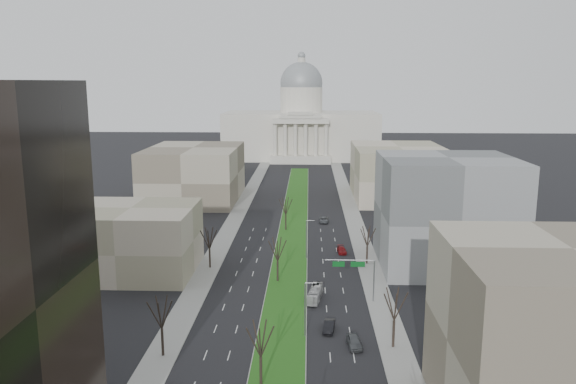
% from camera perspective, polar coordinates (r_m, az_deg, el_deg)
% --- Properties ---
extents(ground, '(600.00, 600.00, 0.00)m').
position_cam_1_polar(ground, '(153.23, 0.52, -3.92)').
color(ground, black).
rests_on(ground, ground).
extents(median, '(8.00, 222.03, 0.20)m').
position_cam_1_polar(median, '(152.23, 0.51, -3.99)').
color(median, '#999993').
rests_on(median, ground).
extents(sidewalk_left, '(5.00, 330.00, 0.15)m').
position_cam_1_polar(sidewalk_left, '(130.98, -7.52, -6.63)').
color(sidewalk_left, gray).
rests_on(sidewalk_left, ground).
extents(sidewalk_right, '(5.00, 330.00, 0.15)m').
position_cam_1_polar(sidewalk_right, '(129.87, 8.00, -6.80)').
color(sidewalk_right, gray).
rests_on(sidewalk_right, ground).
extents(capitol, '(80.00, 46.00, 55.00)m').
position_cam_1_polar(capitol, '(298.45, 1.35, 6.62)').
color(capitol, beige).
rests_on(capitol, ground).
extents(building_beige_left, '(26.00, 22.00, 14.00)m').
position_cam_1_polar(building_beige_left, '(123.31, -15.52, -4.72)').
color(building_beige_left, tan).
rests_on(building_beige_left, ground).
extents(building_tan_right, '(26.00, 24.00, 22.00)m').
position_cam_1_polar(building_tan_right, '(72.49, 26.17, -13.52)').
color(building_tan_right, '#786E5C').
rests_on(building_tan_right, ground).
extents(building_grey_right, '(28.00, 26.00, 24.00)m').
position_cam_1_polar(building_grey_right, '(126.67, 15.73, -1.98)').
color(building_grey_right, slate).
rests_on(building_grey_right, ground).
extents(building_far_left, '(30.00, 40.00, 18.00)m').
position_cam_1_polar(building_far_left, '(194.40, -9.51, 1.87)').
color(building_far_left, '#786E5C').
rests_on(building_far_left, ground).
extents(building_far_right, '(30.00, 40.00, 18.00)m').
position_cam_1_polar(building_far_right, '(197.78, 11.10, 1.97)').
color(building_far_right, tan).
rests_on(building_far_right, ground).
extents(tree_left_mid, '(5.40, 5.40, 9.72)m').
position_cam_1_polar(tree_left_mid, '(85.41, -12.77, -11.76)').
color(tree_left_mid, black).
rests_on(tree_left_mid, ground).
extents(tree_left_far, '(5.28, 5.28, 9.50)m').
position_cam_1_polar(tree_left_far, '(122.38, -8.01, -4.61)').
color(tree_left_far, black).
rests_on(tree_left_far, ground).
extents(tree_right_mid, '(5.52, 5.52, 9.94)m').
position_cam_1_polar(tree_right_mid, '(87.32, 10.79, -11.05)').
color(tree_right_mid, black).
rests_on(tree_right_mid, ground).
extents(tree_right_far, '(5.04, 5.04, 9.07)m').
position_cam_1_polar(tree_right_far, '(125.13, 8.08, -4.41)').
color(tree_right_far, black).
rests_on(tree_right_far, ground).
extents(tree_median_a, '(5.40, 5.40, 9.72)m').
position_cam_1_polar(tree_median_a, '(75.68, -2.81, -14.59)').
color(tree_median_a, black).
rests_on(tree_median_a, ground).
extents(tree_median_b, '(5.40, 5.40, 9.72)m').
position_cam_1_polar(tree_median_b, '(112.96, -1.07, -5.76)').
color(tree_median_b, black).
rests_on(tree_median_b, ground).
extents(tree_median_c, '(5.40, 5.40, 9.72)m').
position_cam_1_polar(tree_median_c, '(151.63, -0.23, -1.36)').
color(tree_median_c, black).
rests_on(tree_median_c, ground).
extents(streetlamp_median_b, '(1.90, 0.20, 9.16)m').
position_cam_1_polar(streetlamp_median_b, '(90.01, 1.77, -11.77)').
color(streetlamp_median_b, gray).
rests_on(streetlamp_median_b, ground).
extents(streetlamp_median_c, '(1.90, 0.20, 9.16)m').
position_cam_1_polar(streetlamp_median_c, '(127.80, 1.90, -4.77)').
color(streetlamp_median_c, gray).
rests_on(streetlamp_median_c, ground).
extents(mast_arm_signs, '(9.12, 0.24, 8.09)m').
position_cam_1_polar(mast_arm_signs, '(104.00, 7.25, -7.88)').
color(mast_arm_signs, gray).
rests_on(mast_arm_signs, ground).
extents(car_grey_near, '(2.45, 5.11, 1.68)m').
position_cam_1_polar(car_grey_near, '(89.28, 6.73, -14.84)').
color(car_grey_near, '#464A4D').
rests_on(car_grey_near, ground).
extents(car_black, '(2.25, 4.94, 1.57)m').
position_cam_1_polar(car_black, '(94.05, 4.18, -13.42)').
color(car_black, black).
rests_on(car_black, ground).
extents(car_red, '(2.38, 4.95, 1.39)m').
position_cam_1_polar(car_red, '(133.97, 5.47, -5.90)').
color(car_red, maroon).
rests_on(car_red, ground).
extents(car_grey_far, '(2.49, 5.29, 1.46)m').
position_cam_1_polar(car_grey_far, '(161.93, 3.65, -2.85)').
color(car_grey_far, '#505458').
rests_on(car_grey_far, ground).
extents(box_van, '(3.19, 8.40, 2.28)m').
position_cam_1_polar(box_van, '(106.05, 2.78, -10.27)').
color(box_van, silver).
rests_on(box_van, ground).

